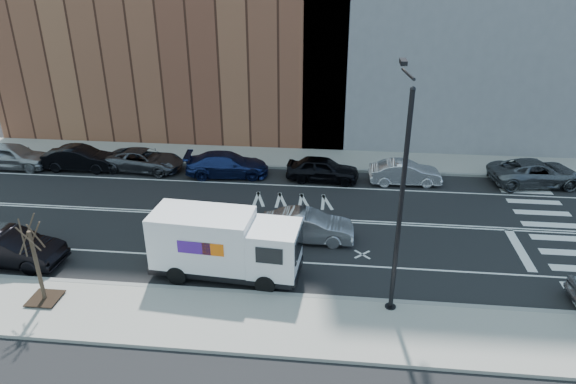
% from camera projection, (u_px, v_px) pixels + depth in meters
% --- Properties ---
extents(ground, '(120.00, 120.00, 0.00)m').
position_uv_depth(ground, '(250.00, 216.00, 27.93)').
color(ground, black).
rests_on(ground, ground).
extents(sidewalk_near, '(44.00, 3.60, 0.15)m').
position_uv_depth(sidewalk_near, '(211.00, 319.00, 19.96)').
color(sidewalk_near, gray).
rests_on(sidewalk_near, ground).
extents(sidewalk_far, '(44.00, 3.60, 0.15)m').
position_uv_depth(sidewalk_far, '(271.00, 157.00, 35.83)').
color(sidewalk_far, gray).
rests_on(sidewalk_far, ground).
extents(curb_near, '(44.00, 0.25, 0.17)m').
position_uv_depth(curb_near, '(221.00, 291.00, 21.58)').
color(curb_near, gray).
rests_on(curb_near, ground).
extents(curb_far, '(44.00, 0.25, 0.17)m').
position_uv_depth(curb_far, '(268.00, 167.00, 34.20)').
color(curb_far, gray).
rests_on(curb_far, ground).
extents(crosswalk, '(3.00, 14.00, 0.01)m').
position_uv_depth(crosswalk, '(556.00, 231.00, 26.41)').
color(crosswalk, white).
rests_on(crosswalk, ground).
extents(road_markings, '(40.00, 8.60, 0.01)m').
position_uv_depth(road_markings, '(250.00, 216.00, 27.93)').
color(road_markings, white).
rests_on(road_markings, ground).
extents(streetlight, '(0.44, 4.02, 9.34)m').
position_uv_depth(streetlight, '(401.00, 190.00, 18.89)').
color(streetlight, black).
rests_on(streetlight, ground).
extents(street_tree, '(1.20, 1.20, 3.75)m').
position_uv_depth(street_tree, '(39.00, 273.00, 20.40)').
color(street_tree, black).
rests_on(street_tree, ground).
extents(fedex_van, '(6.66, 2.71, 2.97)m').
position_uv_depth(fedex_van, '(224.00, 244.00, 22.23)').
color(fedex_van, black).
rests_on(fedex_van, ground).
extents(far_parked_a, '(4.94, 2.02, 1.68)m').
position_uv_depth(far_parked_a, '(13.00, 156.00, 33.97)').
color(far_parked_a, '#98989C').
rests_on(far_parked_a, ground).
extents(far_parked_b, '(4.73, 1.68, 1.55)m').
position_uv_depth(far_parked_b, '(80.00, 158.00, 33.72)').
color(far_parked_b, black).
rests_on(far_parked_b, ground).
extents(far_parked_c, '(5.29, 2.83, 1.41)m').
position_uv_depth(far_parked_c, '(144.00, 160.00, 33.63)').
color(far_parked_c, '#47484E').
rests_on(far_parked_c, ground).
extents(far_parked_d, '(5.46, 2.67, 1.53)m').
position_uv_depth(far_parked_d, '(227.00, 164.00, 32.79)').
color(far_parked_d, navy).
rests_on(far_parked_d, ground).
extents(far_parked_e, '(4.63, 2.12, 1.54)m').
position_uv_depth(far_parked_e, '(323.00, 169.00, 32.06)').
color(far_parked_e, black).
rests_on(far_parked_e, ground).
extents(far_parked_f, '(4.45, 1.79, 1.44)m').
position_uv_depth(far_parked_f, '(405.00, 173.00, 31.65)').
color(far_parked_f, silver).
rests_on(far_parked_f, ground).
extents(far_parked_g, '(5.87, 3.27, 1.55)m').
position_uv_depth(far_parked_g, '(536.00, 173.00, 31.50)').
color(far_parked_g, '#575B60').
rests_on(far_parked_g, ground).
extents(driving_sedan, '(4.58, 1.60, 1.51)m').
position_uv_depth(driving_sedan, '(307.00, 226.00, 25.35)').
color(driving_sedan, '#9D9DA1').
rests_on(driving_sedan, ground).
extents(near_parked_rear_a, '(5.04, 2.06, 1.62)m').
position_uv_depth(near_parked_rear_a, '(10.00, 248.00, 23.37)').
color(near_parked_rear_a, black).
rests_on(near_parked_rear_a, ground).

